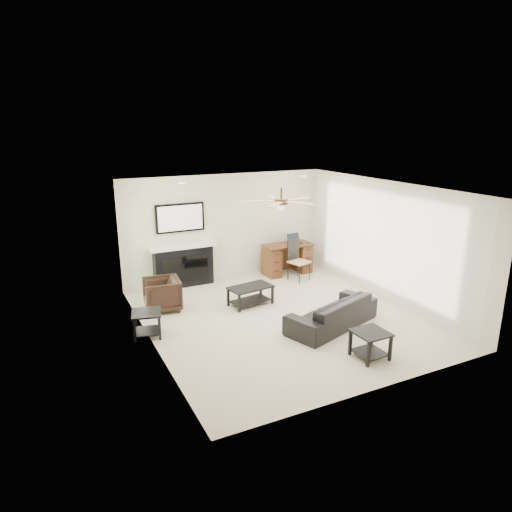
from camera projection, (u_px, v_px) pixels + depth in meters
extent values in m
plane|color=beige|center=(282.00, 318.00, 8.81)|extent=(5.50, 5.50, 0.00)
cube|color=white|center=(284.00, 188.00, 8.11)|extent=(5.00, 5.50, 0.04)
cube|color=beige|center=(226.00, 227.00, 10.83)|extent=(5.00, 0.04, 2.50)
cube|color=beige|center=(384.00, 307.00, 6.09)|extent=(5.00, 0.04, 2.50)
cube|color=beige|center=(149.00, 274.00, 7.40)|extent=(0.04, 5.50, 2.50)
cube|color=beige|center=(387.00, 241.00, 9.52)|extent=(0.04, 5.50, 2.50)
cube|color=white|center=(382.00, 241.00, 9.59)|extent=(0.04, 5.10, 2.40)
cube|color=#93BC89|center=(132.00, 261.00, 8.81)|extent=(0.04, 1.80, 2.10)
cylinder|color=#382619|center=(281.00, 201.00, 8.27)|extent=(1.40, 1.40, 0.30)
imported|color=black|center=(332.00, 312.00, 8.37)|extent=(2.05, 1.32, 0.56)
imported|color=black|center=(162.00, 294.00, 9.11)|extent=(0.80, 0.78, 0.65)
cube|color=black|center=(250.00, 296.00, 9.39)|extent=(0.97, 0.63, 0.40)
cube|color=black|center=(370.00, 345.00, 7.25)|extent=(0.52, 0.52, 0.45)
cube|color=black|center=(147.00, 324.00, 8.00)|extent=(0.60, 0.60, 0.45)
cube|color=black|center=(183.00, 246.00, 10.29)|extent=(1.52, 0.34, 1.91)
cube|color=#37150D|center=(287.00, 259.00, 11.32)|extent=(1.22, 0.56, 0.76)
cube|color=black|center=(299.00, 261.00, 10.81)|extent=(0.53, 0.54, 0.97)
cube|color=black|center=(295.00, 239.00, 11.25)|extent=(0.33, 0.24, 0.23)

